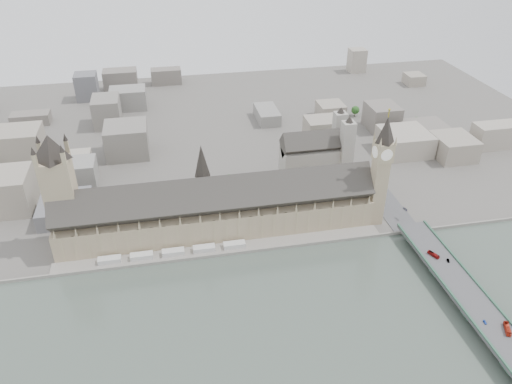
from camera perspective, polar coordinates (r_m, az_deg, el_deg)
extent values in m
plane|color=#595651|center=(419.99, -3.98, -6.06)|extent=(900.00, 900.00, 0.00)
cube|color=gray|center=(407.31, -3.70, -7.15)|extent=(600.00, 1.50, 3.00)
cube|color=gray|center=(413.48, -3.84, -6.57)|extent=(270.00, 15.00, 2.00)
cube|color=silver|center=(413.88, -16.40, -7.45)|extent=(18.00, 7.00, 4.00)
cube|color=silver|center=(411.40, -12.94, -7.14)|extent=(18.00, 7.00, 4.00)
cube|color=silver|center=(410.43, -9.44, -6.80)|extent=(18.00, 7.00, 4.00)
cube|color=silver|center=(410.98, -5.95, -6.43)|extent=(18.00, 7.00, 4.00)
cube|color=silver|center=(413.04, -2.49, -6.04)|extent=(18.00, 7.00, 4.00)
cube|color=tan|center=(428.77, -4.41, -3.13)|extent=(265.00, 40.00, 25.00)
cube|color=#312F2C|center=(416.43, -4.53, -0.57)|extent=(265.00, 40.73, 40.73)
cube|color=tan|center=(442.77, 13.69, 0.03)|extent=(12.00, 12.00, 62.00)
cube|color=tan|center=(424.38, 14.34, 4.53)|extent=(14.00, 14.00, 16.00)
cylinder|color=white|center=(427.39, 15.22, 4.60)|extent=(0.60, 10.00, 10.00)
cylinder|color=white|center=(421.47, 13.45, 4.47)|extent=(0.60, 10.00, 10.00)
cylinder|color=white|center=(430.17, 13.96, 4.96)|extent=(10.00, 0.60, 10.00)
cylinder|color=white|center=(418.64, 14.73, 4.09)|extent=(10.00, 0.60, 10.00)
cone|color=#292420|center=(416.46, 14.68, 6.86)|extent=(17.00, 17.00, 22.00)
cylinder|color=gold|center=(411.08, 14.94, 8.63)|extent=(1.00, 1.00, 6.00)
sphere|color=gold|center=(409.80, 15.01, 9.08)|extent=(2.00, 2.00, 2.00)
cone|color=tan|center=(427.29, 15.00, 6.42)|extent=(2.40, 2.40, 8.00)
cone|color=tan|center=(421.95, 13.39, 6.32)|extent=(2.40, 2.40, 8.00)
cone|color=tan|center=(416.83, 15.73, 5.66)|extent=(2.40, 2.40, 8.00)
cone|color=tan|center=(411.35, 14.09, 5.55)|extent=(2.40, 2.40, 8.00)
cube|color=tan|center=(426.03, -21.16, -1.25)|extent=(23.00, 23.00, 80.00)
cone|color=#292420|center=(403.13, -22.50, 4.75)|extent=(30.00, 30.00, 20.00)
cylinder|color=tan|center=(416.67, -6.05, 0.64)|extent=(12.00, 12.00, 20.00)
cone|color=#292420|center=(405.00, -6.23, 3.56)|extent=(13.00, 13.00, 28.00)
cube|color=#474749|center=(401.84, 21.79, -9.77)|extent=(25.00, 325.00, 10.25)
cube|color=gray|center=(508.70, 6.26, 3.31)|extent=(60.00, 28.00, 34.00)
cube|color=#312F2C|center=(498.79, 6.41, 5.54)|extent=(60.00, 28.28, 28.28)
cube|color=gray|center=(521.85, 9.36, 5.67)|extent=(12.00, 12.00, 64.00)
cube|color=gray|center=(501.84, 10.26, 4.49)|extent=(12.00, 12.00, 64.00)
imported|color=maroon|center=(414.00, 19.62, -6.74)|extent=(6.34, 10.15, 2.81)
imported|color=red|center=(371.14, 26.79, -13.76)|extent=(7.36, 11.89, 3.29)
imported|color=#1C43B6|center=(371.08, 24.71, -13.35)|extent=(2.02, 3.88, 1.26)
imported|color=gray|center=(413.02, 21.11, -7.31)|extent=(2.73, 4.43, 1.38)
imported|color=gray|center=(462.92, 16.68, -1.88)|extent=(3.03, 5.65, 1.56)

